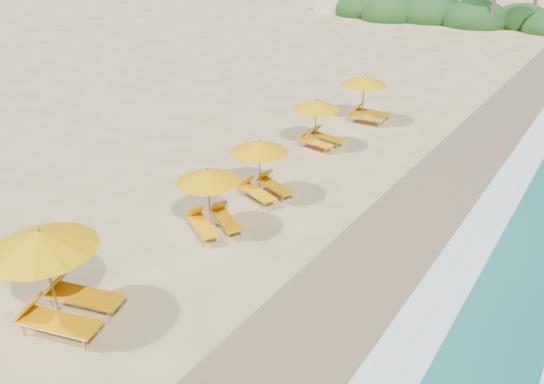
% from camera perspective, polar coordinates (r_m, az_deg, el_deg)
% --- Properties ---
extents(ground, '(160.00, 160.00, 0.00)m').
position_cam_1_polar(ground, '(15.93, 0.00, -3.85)').
color(ground, '#D6BC7D').
rests_on(ground, ground).
extents(wet_sand, '(4.00, 160.00, 0.01)m').
position_cam_1_polar(wet_sand, '(14.39, 13.32, -8.39)').
color(wet_sand, '#846B4E').
rests_on(wet_sand, ground).
extents(surf_foam, '(4.00, 160.00, 0.01)m').
position_cam_1_polar(surf_foam, '(13.90, 23.79, -11.53)').
color(surf_foam, white).
rests_on(surf_foam, ground).
extents(station_1, '(3.19, 3.11, 2.52)m').
position_cam_1_polar(station_1, '(12.50, -23.38, -8.23)').
color(station_1, olive).
rests_on(station_1, ground).
extents(station_2, '(2.70, 2.70, 2.03)m').
position_cam_1_polar(station_2, '(15.33, -6.98, -0.53)').
color(station_2, olive).
rests_on(station_2, ground).
extents(station_3, '(2.62, 2.55, 2.08)m').
position_cam_1_polar(station_3, '(17.26, -1.09, 3.03)').
color(station_3, olive).
rests_on(station_3, ground).
extents(station_4, '(2.43, 2.29, 2.10)m').
position_cam_1_polar(station_4, '(21.82, 5.30, 8.14)').
color(station_4, olive).
rests_on(station_4, ground).
extents(station_5, '(2.65, 2.49, 2.33)m').
position_cam_1_polar(station_5, '(25.32, 10.71, 10.73)').
color(station_5, olive).
rests_on(station_5, ground).
extents(treeline, '(25.80, 8.80, 9.74)m').
position_cam_1_polar(treeline, '(59.90, 18.39, 18.73)').
color(treeline, '#163D14').
rests_on(treeline, ground).
extents(beach_building, '(7.00, 5.00, 2.80)m').
position_cam_1_polar(beach_building, '(66.67, 8.70, 20.76)').
color(beach_building, beige).
rests_on(beach_building, ground).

